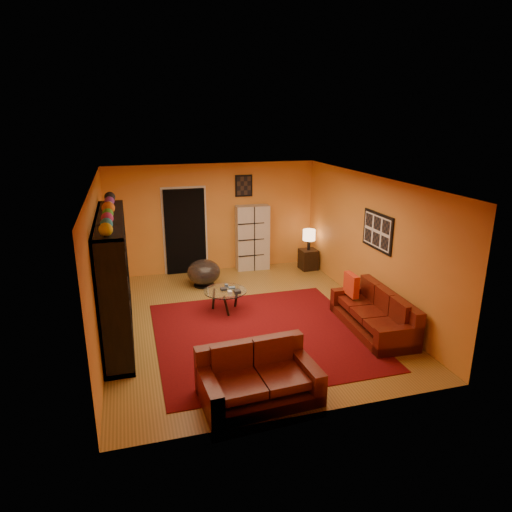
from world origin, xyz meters
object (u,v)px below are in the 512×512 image
object	(u,v)px
entertainment_unit	(115,278)
bowl_chair	(204,272)
tv	(118,281)
table_lamp	(309,236)
storage_cabinet	(253,238)
coffee_table	(225,293)
sofa	(377,314)
loveseat	(257,377)
side_table	(308,259)

from	to	relation	value
entertainment_unit	bowl_chair	bearing A→B (deg)	46.72
tv	table_lamp	xyz separation A→B (m)	(4.46, 2.47, -0.15)
bowl_chair	table_lamp	xyz separation A→B (m)	(2.69, 0.46, 0.54)
entertainment_unit	table_lamp	distance (m)	5.11
storage_cabinet	bowl_chair	size ratio (longest dim) A/B	2.15
coffee_table	tv	bearing A→B (deg)	-164.42
entertainment_unit	tv	xyz separation A→B (m)	(0.05, -0.08, -0.04)
sofa	loveseat	world-z (taller)	same
entertainment_unit	coffee_table	distance (m)	2.15
entertainment_unit	tv	distance (m)	0.11
tv	loveseat	xyz separation A→B (m)	(1.76, -2.33, -0.73)
tv	side_table	xyz separation A→B (m)	(4.46, 2.47, -0.76)
tv	side_table	world-z (taller)	tv
entertainment_unit	side_table	distance (m)	5.17
tv	storage_cabinet	size ratio (longest dim) A/B	0.63
entertainment_unit	coffee_table	xyz separation A→B (m)	(1.99, 0.46, -0.67)
storage_cabinet	table_lamp	bearing A→B (deg)	-14.94
entertainment_unit	table_lamp	world-z (taller)	entertainment_unit
loveseat	storage_cabinet	size ratio (longest dim) A/B	1.01
sofa	entertainment_unit	bearing A→B (deg)	168.72
side_table	entertainment_unit	bearing A→B (deg)	-152.08
storage_cabinet	entertainment_unit	bearing A→B (deg)	-136.39
bowl_chair	table_lamp	world-z (taller)	table_lamp
side_table	table_lamp	size ratio (longest dim) A/B	0.99
loveseat	storage_cabinet	distance (m)	5.42
storage_cabinet	bowl_chair	bearing A→B (deg)	-145.34
entertainment_unit	coffee_table	world-z (taller)	entertainment_unit
entertainment_unit	loveseat	xyz separation A→B (m)	(1.81, -2.42, -0.77)
tv	side_table	size ratio (longest dim) A/B	2.01
sofa	coffee_table	size ratio (longest dim) A/B	2.36
tv	bowl_chair	distance (m)	2.77
bowl_chair	sofa	bearing A→B (deg)	-49.22
loveseat	bowl_chair	xyz separation A→B (m)	(0.01, 4.35, 0.04)
tv	side_table	distance (m)	5.16
sofa	storage_cabinet	distance (m)	4.08
coffee_table	bowl_chair	distance (m)	1.49
storage_cabinet	bowl_chair	xyz separation A→B (m)	(-1.37, -0.87, -0.48)
loveseat	bowl_chair	distance (m)	4.35
tv	storage_cabinet	xyz separation A→B (m)	(3.14, 2.88, -0.21)
loveseat	side_table	distance (m)	5.51
sofa	table_lamp	xyz separation A→B (m)	(0.10, 3.45, 0.57)
tv	sofa	bearing A→B (deg)	-102.67
loveseat	coffee_table	world-z (taller)	loveseat
sofa	storage_cabinet	xyz separation A→B (m)	(-1.22, 3.86, 0.51)
side_table	coffee_table	bearing A→B (deg)	-142.49
sofa	side_table	world-z (taller)	sofa
entertainment_unit	table_lamp	bearing A→B (deg)	27.92
coffee_table	bowl_chair	bearing A→B (deg)	96.61
table_lamp	coffee_table	bearing A→B (deg)	-142.49
entertainment_unit	storage_cabinet	xyz separation A→B (m)	(3.19, 2.80, -0.25)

